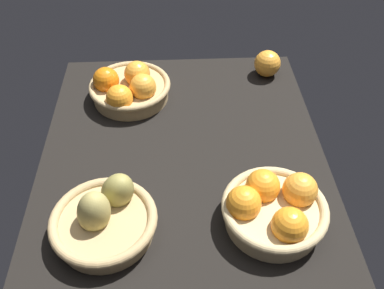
{
  "coord_description": "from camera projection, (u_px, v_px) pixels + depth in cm",
  "views": [
    {
      "loc": [
        76.02,
        -1.37,
        79.64
      ],
      "look_at": [
        2.16,
        2.23,
        7.0
      ],
      "focal_mm": 39.25,
      "sensor_mm": 36.0,
      "label": 1
    }
  ],
  "objects": [
    {
      "name": "loose_orange_front_gap",
      "position": [
        267.0,
        64.0,
        1.29
      ],
      "size": [
        8.09,
        8.09,
        8.09
      ],
      "primitive_type": "sphere",
      "color": "#F49E33",
      "rests_on": "market_tray"
    },
    {
      "name": "basket_far_right",
      "position": [
        274.0,
        208.0,
        0.89
      ],
      "size": [
        22.79,
        22.79,
        10.61
      ],
      "color": "tan",
      "rests_on": "market_tray"
    },
    {
      "name": "basket_near_right_pears",
      "position": [
        105.0,
        218.0,
        0.88
      ],
      "size": [
        23.4,
        22.69,
        13.57
      ],
      "color": "tan",
      "rests_on": "market_tray"
    },
    {
      "name": "basket_near_left",
      "position": [
        129.0,
        88.0,
        1.2
      ],
      "size": [
        23.42,
        23.42,
        10.56
      ],
      "color": "tan",
      "rests_on": "market_tray"
    },
    {
      "name": "market_tray",
      "position": [
        183.0,
        154.0,
        1.09
      ],
      "size": [
        84.0,
        72.0,
        3.0
      ],
      "primitive_type": "cube",
      "color": "black",
      "rests_on": "ground"
    }
  ]
}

